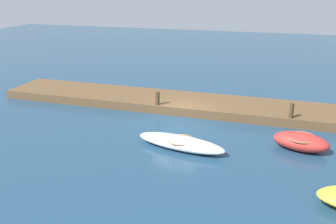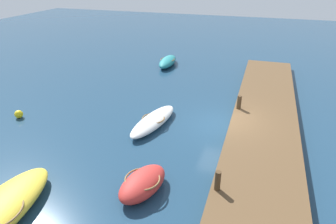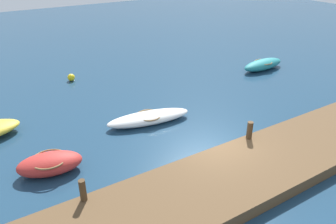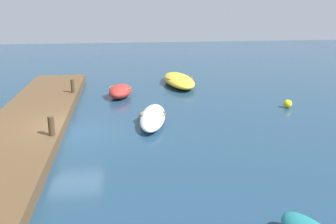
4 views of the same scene
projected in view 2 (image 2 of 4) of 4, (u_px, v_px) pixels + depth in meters
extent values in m
plane|color=navy|center=(224.00, 126.00, 17.23)|extent=(84.00, 84.00, 0.00)
cube|color=brown|center=(263.00, 127.00, 16.53)|extent=(24.53, 3.57, 0.52)
ellipsoid|color=#B72D28|center=(143.00, 183.00, 12.04)|extent=(2.79, 1.91, 0.82)
torus|color=olive|center=(142.00, 179.00, 11.94)|extent=(1.72, 1.72, 0.07)
ellipsoid|color=white|center=(153.00, 121.00, 17.15)|extent=(4.55, 1.95, 0.58)
torus|color=olive|center=(153.00, 118.00, 17.08)|extent=(1.50, 1.50, 0.07)
ellipsoid|color=teal|center=(168.00, 62.00, 27.40)|extent=(3.75, 1.42, 0.75)
torus|color=olive|center=(168.00, 59.00, 27.31)|extent=(1.36, 1.36, 0.07)
cylinder|color=#47331E|center=(218.00, 181.00, 11.38)|extent=(0.23, 0.23, 0.82)
cylinder|color=#47331E|center=(239.00, 102.00, 17.92)|extent=(0.26, 0.26, 0.82)
sphere|color=yellow|center=(19.00, 114.00, 18.01)|extent=(0.48, 0.48, 0.48)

